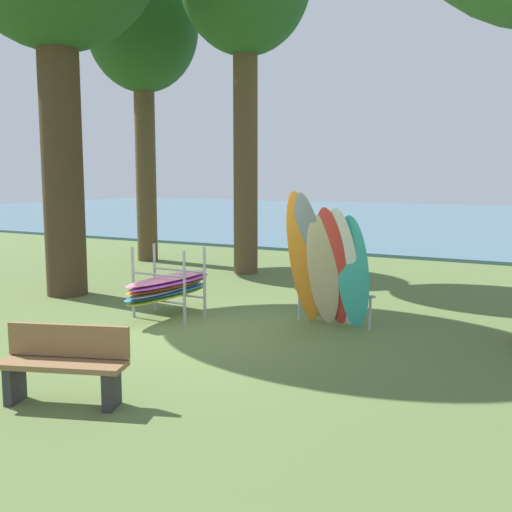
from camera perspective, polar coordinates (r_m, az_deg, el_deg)
ground_plane at (r=9.65m, az=-4.75°, el=-7.28°), size 80.00×80.00×0.00m
lake_water at (r=36.35m, az=20.69°, el=3.23°), size 80.00×36.00×0.10m
tree_far_left_back at (r=18.42m, az=-10.71°, el=20.00°), size 3.16×3.16×8.50m
leaning_board_pile at (r=9.75m, az=6.75°, el=-1.02°), size 1.43×0.99×2.25m
board_storage_rack at (r=10.65m, az=-8.26°, el=-2.88°), size 1.15×2.13×1.25m
park_bench at (r=6.96m, az=-17.74°, el=-9.62°), size 1.46×0.86×0.85m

